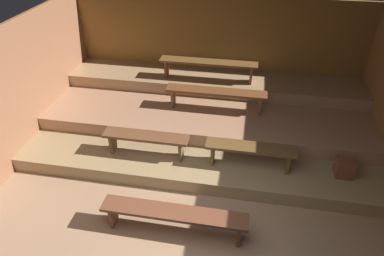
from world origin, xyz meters
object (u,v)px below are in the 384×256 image
Objects in this scene: bench_floor_center at (174,215)px; wooden_crate_lower at (344,168)px; bench_lower_right at (250,150)px; bench_lower_left at (146,139)px; bench_middle_center at (216,94)px; bench_upper_center at (208,64)px.

wooden_crate_lower reaches higher than bench_floor_center.
bench_lower_right reaches higher than wooden_crate_lower.
bench_lower_right is (0.97, 1.32, 0.23)m from bench_floor_center.
bench_lower_left reaches higher than wooden_crate_lower.
bench_middle_center is 7.16× the size of wooden_crate_lower.
bench_upper_center is (-0.99, 2.07, 0.51)m from bench_lower_right.
bench_lower_right reaches higher than bench_floor_center.
bench_floor_center is 1.55m from bench_lower_left.
wooden_crate_lower is (3.24, 0.05, -0.19)m from bench_lower_left.
wooden_crate_lower is (2.48, -2.02, -0.70)m from bench_upper_center.
bench_middle_center is at bearing 150.55° from wooden_crate_lower.
bench_upper_center is at bearing 115.49° from bench_lower_right.
bench_middle_center reaches higher than bench_floor_center.
bench_lower_right is at bearing -60.97° from bench_middle_center.
wooden_crate_lower is at bearing 2.07° from bench_lower_right.
wooden_crate_lower is (1.49, 0.05, -0.19)m from bench_lower_right.
wooden_crate_lower is at bearing 0.96° from bench_lower_left.
wooden_crate_lower is at bearing -39.13° from bench_upper_center.
bench_lower_left is (-0.78, 1.32, 0.23)m from bench_floor_center.
bench_floor_center is 1.06× the size of bench_middle_center.
bench_lower_left reaches higher than bench_floor_center.
bench_upper_center reaches higher than wooden_crate_lower.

